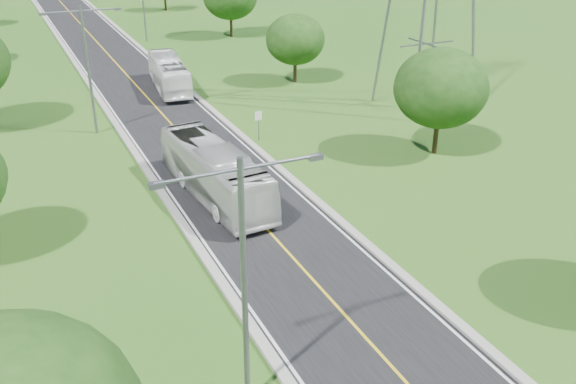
{
  "coord_description": "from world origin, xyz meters",
  "views": [
    {
      "loc": [
        -12.51,
        -5.69,
        17.6
      ],
      "look_at": [
        0.57,
        22.55,
        3.0
      ],
      "focal_mm": 40.0,
      "sensor_mm": 36.0,
      "label": 1
    }
  ],
  "objects": [
    {
      "name": "ground",
      "position": [
        0.0,
        60.0,
        0.0
      ],
      "size": [
        260.0,
        260.0,
        0.0
      ],
      "primitive_type": "plane",
      "color": "#265A19",
      "rests_on": "ground"
    },
    {
      "name": "bus_inbound",
      "position": [
        -1.22,
        29.55,
        1.76
      ],
      "size": [
        3.74,
        12.4,
        3.41
      ],
      "primitive_type": "imported",
      "rotation": [
        0.0,
        0.0,
        0.07
      ],
      "color": "silver",
      "rests_on": "road"
    },
    {
      "name": "speed_limit_sign",
      "position": [
        5.2,
        37.98,
        1.6
      ],
      "size": [
        0.55,
        0.09,
        2.4
      ],
      "color": "slate",
      "rests_on": "ground"
    },
    {
      "name": "road",
      "position": [
        0.0,
        66.0,
        0.03
      ],
      "size": [
        8.0,
        150.0,
        0.06
      ],
      "primitive_type": "cube",
      "color": "black",
      "rests_on": "ground"
    },
    {
      "name": "streetlight_mid_left",
      "position": [
        -6.0,
        45.0,
        5.94
      ],
      "size": [
        5.9,
        0.25,
        10.0
      ],
      "color": "slate",
      "rests_on": "ground"
    },
    {
      "name": "streetlight_near_left",
      "position": [
        -6.0,
        12.0,
        5.94
      ],
      "size": [
        5.9,
        0.25,
        10.0
      ],
      "color": "slate",
      "rests_on": "ground"
    },
    {
      "name": "curb_right",
      "position": [
        4.25,
        66.0,
        0.11
      ],
      "size": [
        0.5,
        150.0,
        0.22
      ],
      "primitive_type": "cube",
      "color": "gray",
      "rests_on": "ground"
    },
    {
      "name": "tree_rb",
      "position": [
        16.0,
        30.0,
        4.95
      ],
      "size": [
        6.72,
        6.72,
        7.82
      ],
      "color": "black",
      "rests_on": "ground"
    },
    {
      "name": "tree_rc",
      "position": [
        15.0,
        52.0,
        4.33
      ],
      "size": [
        5.88,
        5.88,
        6.84
      ],
      "color": "black",
      "rests_on": "ground"
    },
    {
      "name": "bus_outbound",
      "position": [
        2.71,
        54.65,
        1.61
      ],
      "size": [
        3.86,
        11.33,
        3.09
      ],
      "primitive_type": "imported",
      "rotation": [
        0.0,
        0.0,
        3.03
      ],
      "color": "white",
      "rests_on": "road"
    },
    {
      "name": "curb_left",
      "position": [
        -4.25,
        66.0,
        0.11
      ],
      "size": [
        0.5,
        150.0,
        0.22
      ],
      "primitive_type": "cube",
      "color": "gray",
      "rests_on": "ground"
    }
  ]
}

